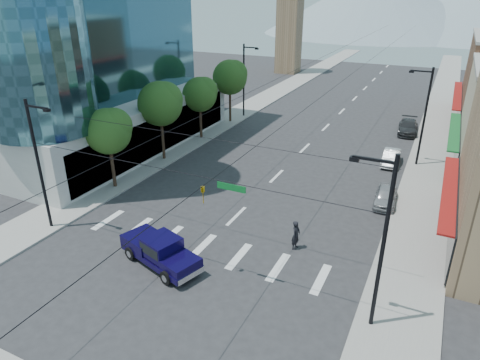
{
  "coord_description": "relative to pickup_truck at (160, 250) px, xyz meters",
  "views": [
    {
      "loc": [
        12.09,
        -18.36,
        15.16
      ],
      "look_at": [
        0.35,
        5.88,
        3.0
      ],
      "focal_mm": 32.0,
      "sensor_mm": 36.0,
      "label": 1
    }
  ],
  "objects": [
    {
      "name": "lamp_pole_ne",
      "position": [
        12.14,
        23.23,
        3.96
      ],
      "size": [
        2.0,
        0.25,
        9.0
      ],
      "color": "black",
      "rests_on": "ground"
    },
    {
      "name": "ground",
      "position": [
        1.47,
        1.23,
        -0.99
      ],
      "size": [
        160.0,
        160.0,
        0.0
      ],
      "primitive_type": "plane",
      "color": "#28282B",
      "rests_on": "ground"
    },
    {
      "name": "parked_car_near",
      "position": [
        10.87,
        13.89,
        -0.31
      ],
      "size": [
        1.86,
        4.07,
        1.35
      ],
      "primitive_type": "imported",
      "rotation": [
        0.0,
        0.0,
        0.07
      ],
      "color": "#9FA0A4",
      "rests_on": "ground"
    },
    {
      "name": "mountain_left",
      "position": [
        -13.53,
        151.23,
        10.01
      ],
      "size": [
        80.0,
        80.0,
        22.0
      ],
      "primitive_type": "cone",
      "color": "gray",
      "rests_on": "ground"
    },
    {
      "name": "tree_midfar",
      "position": [
        -9.6,
        21.33,
        4.01
      ],
      "size": [
        3.65,
        3.64,
        6.71
      ],
      "color": "black",
      "rests_on": "ground"
    },
    {
      "name": "clock_tower",
      "position": [
        -15.03,
        63.23,
        9.66
      ],
      "size": [
        4.8,
        4.8,
        20.4
      ],
      "color": "#8C6B4C",
      "rests_on": "ground"
    },
    {
      "name": "signal_rig",
      "position": [
        1.66,
        0.23,
        3.66
      ],
      "size": [
        21.8,
        0.2,
        9.0
      ],
      "color": "black",
      "rests_on": "ground"
    },
    {
      "name": "tree_near",
      "position": [
        -9.6,
        7.33,
        4.01
      ],
      "size": [
        3.65,
        3.64,
        6.71
      ],
      "color": "black",
      "rests_on": "ground"
    },
    {
      "name": "parked_car_mid",
      "position": [
        10.05,
        22.57,
        -0.32
      ],
      "size": [
        1.5,
        4.07,
        1.33
      ],
      "primitive_type": "imported",
      "rotation": [
        0.0,
        0.0,
        0.02
      ],
      "color": "silver",
      "rests_on": "ground"
    },
    {
      "name": "pickup_truck",
      "position": [
        0.0,
        0.0,
        0.0
      ],
      "size": [
        5.9,
        3.54,
        1.89
      ],
      "rotation": [
        0.0,
        0.0,
        -0.31
      ],
      "color": "#0E083A",
      "rests_on": "ground"
    },
    {
      "name": "pedestrian",
      "position": [
        6.69,
        5.13,
        -0.02
      ],
      "size": [
        0.56,
        0.77,
        1.94
      ],
      "primitive_type": "imported",
      "rotation": [
        0.0,
        0.0,
        1.42
      ],
      "color": "black",
      "rests_on": "ground"
    },
    {
      "name": "lamp_pole_nw",
      "position": [
        -9.2,
        31.23,
        3.96
      ],
      "size": [
        2.0,
        0.25,
        9.0
      ],
      "color": "black",
      "rests_on": "ground"
    },
    {
      "name": "tree_midnear",
      "position": [
        -9.6,
        14.33,
        4.61
      ],
      "size": [
        4.09,
        4.09,
        7.52
      ],
      "color": "black",
      "rests_on": "ground"
    },
    {
      "name": "sidewalk_right",
      "position": [
        13.47,
        41.23,
        -0.91
      ],
      "size": [
        4.0,
        120.0,
        0.15
      ],
      "primitive_type": "cube",
      "color": "gray",
      "rests_on": "ground"
    },
    {
      "name": "sidewalk_left",
      "position": [
        -10.53,
        41.23,
        -0.91
      ],
      "size": [
        4.0,
        120.0,
        0.15
      ],
      "primitive_type": "cube",
      "color": "gray",
      "rests_on": "ground"
    },
    {
      "name": "tree_far",
      "position": [
        -9.6,
        28.33,
        4.61
      ],
      "size": [
        4.09,
        4.09,
        7.52
      ],
      "color": "black",
      "rests_on": "ground"
    },
    {
      "name": "parked_car_far",
      "position": [
        10.42,
        33.09,
        -0.25
      ],
      "size": [
        2.44,
        5.22,
        1.48
      ],
      "primitive_type": "imported",
      "rotation": [
        0.0,
        0.0,
        0.07
      ],
      "color": "#2E2E31",
      "rests_on": "ground"
    }
  ]
}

